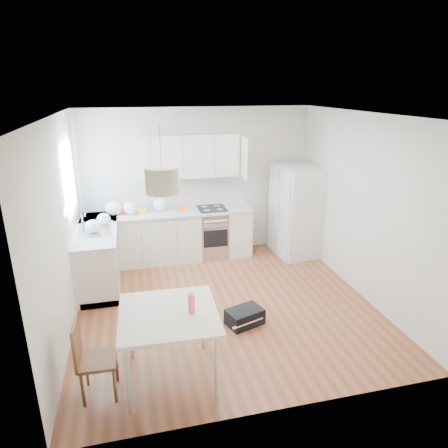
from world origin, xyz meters
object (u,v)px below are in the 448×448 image
Objects in this scene: refrigerator at (297,211)px; dining_chair at (98,358)px; dining_table at (169,320)px; gym_bag at (245,317)px.

dining_chair is (-3.43, -2.99, -0.41)m from refrigerator.
dining_table is at bearing 8.91° from dining_chair.
refrigerator is 3.96m from dining_table.
dining_chair reaches higher than gym_bag.
refrigerator is 3.54× the size of gym_bag.
dining_table is 1.47m from gym_bag.
refrigerator reaches higher than dining_chair.
refrigerator is at bearing 33.87° from gym_bag.
dining_table is 0.80m from dining_chair.
refrigerator reaches higher than gym_bag.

